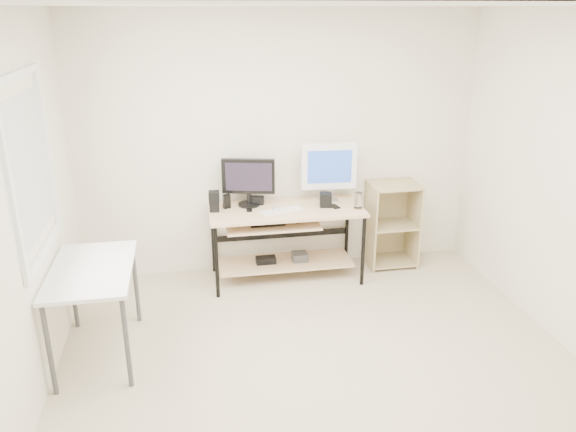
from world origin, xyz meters
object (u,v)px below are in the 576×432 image
Objects in this scene: desk at (283,228)px; white_imac at (329,168)px; audio_controller at (227,201)px; side_table at (92,278)px; shelf_unit at (390,223)px; black_monitor at (248,179)px.

white_imac is (0.49, 0.15, 0.55)m from desk.
white_imac is 1.07m from audio_controller.
white_imac is (2.14, 1.21, 0.42)m from side_table.
shelf_unit is (1.18, 0.16, -0.09)m from desk.
audio_controller is at bearing -173.43° from white_imac.
white_imac is (0.81, 0.01, 0.07)m from black_monitor.
shelf_unit is 0.94m from white_imac.
desk is at bearing -30.00° from audio_controller.
desk and side_table have the same top height.
desk is 1.50× the size of side_table.
side_table is at bearing -152.47° from audio_controller.
desk is 0.62m from audio_controller.
shelf_unit is at bearing 7.77° from desk.
black_monitor is at bearing -175.56° from white_imac.
black_monitor is 3.71× the size of audio_controller.
desk is 2.92× the size of black_monitor.
side_table is 1.83m from black_monitor.
black_monitor reaches higher than shelf_unit.
desk is 0.60m from black_monitor.
white_imac reaches higher than black_monitor.
black_monitor reaches higher than desk.
side_table is 1.62m from audio_controller.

